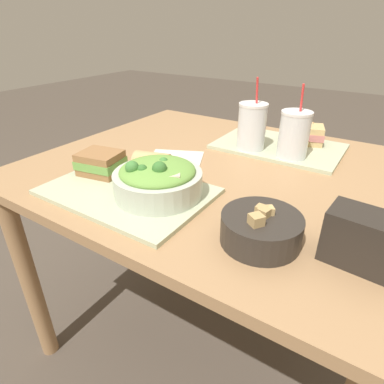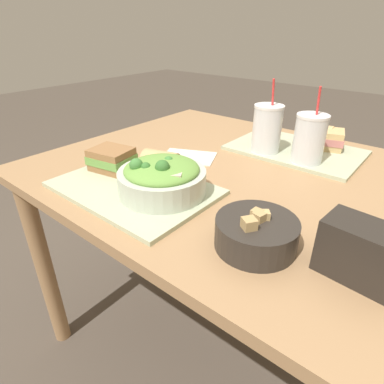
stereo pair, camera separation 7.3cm
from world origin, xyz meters
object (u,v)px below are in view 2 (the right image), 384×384
at_px(drink_cup_dark, 267,130).
at_px(soup_bowl, 256,232).
at_px(drink_cup_red, 309,140).
at_px(chip_bag, 362,252).
at_px(napkin_folded, 189,157).
at_px(baguette_near, 161,163).
at_px(baguette_far, 321,134).
at_px(sandwich_far, 323,139).
at_px(sandwich_near, 112,159).
at_px(salad_bowl, 162,177).

bearing_deg(drink_cup_dark, soup_bowl, -63.83).
bearing_deg(drink_cup_dark, drink_cup_red, -0.00).
relative_size(chip_bag, napkin_folded, 0.69).
relative_size(baguette_near, baguette_far, 1.43).
xyz_separation_m(baguette_near, sandwich_far, (0.28, 0.51, -0.00)).
height_order(sandwich_near, baguette_far, baguette_far).
distance_m(sandwich_far, drink_cup_dark, 0.21).
bearing_deg(chip_bag, baguette_near, 177.44).
bearing_deg(soup_bowl, chip_bag, 12.47).
relative_size(baguette_far, napkin_folded, 0.39).
xyz_separation_m(soup_bowl, chip_bag, (0.18, 0.04, 0.02)).
distance_m(sandwich_near, drink_cup_dark, 0.51).
bearing_deg(sandwich_near, salad_bowl, -14.01).
height_order(baguette_near, baguette_far, same).
bearing_deg(sandwich_far, sandwich_near, -142.79).
relative_size(baguette_far, chip_bag, 0.57).
distance_m(salad_bowl, napkin_folded, 0.29).
bearing_deg(salad_bowl, drink_cup_red, 65.29).
bearing_deg(drink_cup_dark, baguette_far, 58.97).
bearing_deg(baguette_near, chip_bag, -113.42).
distance_m(baguette_near, drink_cup_red, 0.46).
relative_size(baguette_near, drink_cup_red, 0.50).
xyz_separation_m(baguette_far, drink_cup_dark, (-0.12, -0.20, 0.04)).
xyz_separation_m(soup_bowl, sandwich_near, (-0.51, 0.04, 0.01)).
relative_size(baguette_far, drink_cup_red, 0.35).
relative_size(sandwich_near, baguette_near, 1.16).
relative_size(sandwich_far, drink_cup_dark, 0.64).
xyz_separation_m(soup_bowl, baguette_far, (-0.11, 0.67, 0.01)).
bearing_deg(drink_cup_red, napkin_folded, -150.17).
xyz_separation_m(sandwich_near, chip_bag, (0.69, -0.00, 0.01)).
height_order(sandwich_far, drink_cup_red, drink_cup_red).
xyz_separation_m(sandwich_near, drink_cup_dark, (0.28, 0.43, 0.04)).
bearing_deg(drink_cup_dark, baguette_near, -111.72).
distance_m(baguette_far, chip_bag, 0.69).
height_order(drink_cup_dark, drink_cup_red, drink_cup_dark).
distance_m(soup_bowl, baguette_far, 0.67).
bearing_deg(sandwich_far, drink_cup_red, -105.40).
bearing_deg(baguette_far, baguette_near, 152.54).
distance_m(soup_bowl, baguette_near, 0.39).
xyz_separation_m(salad_bowl, baguette_near, (-0.08, 0.08, -0.01)).
bearing_deg(chip_bag, baguette_far, 120.27).
height_order(soup_bowl, sandwich_near, soup_bowl).
xyz_separation_m(salad_bowl, sandwich_near, (-0.22, 0.01, -0.01)).
xyz_separation_m(salad_bowl, baguette_far, (0.18, 0.63, -0.01)).
relative_size(sandwich_far, drink_cup_red, 0.66).
distance_m(soup_bowl, drink_cup_red, 0.48).
bearing_deg(drink_cup_dark, sandwich_near, -123.06).
height_order(sandwich_near, napkin_folded, sandwich_near).
xyz_separation_m(salad_bowl, soup_bowl, (0.29, -0.03, -0.02)).
relative_size(soup_bowl, baguette_far, 2.02).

